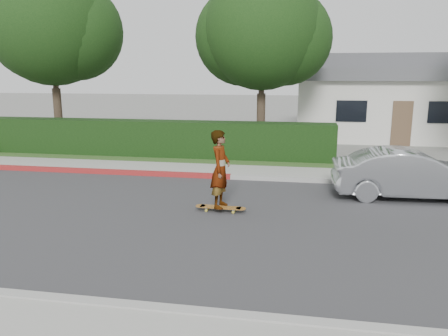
% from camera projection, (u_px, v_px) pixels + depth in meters
% --- Properties ---
extents(ground, '(120.00, 120.00, 0.00)m').
position_uv_depth(ground, '(162.00, 218.00, 10.31)').
color(ground, slate).
rests_on(ground, ground).
extents(road, '(60.00, 8.00, 0.01)m').
position_uv_depth(road, '(161.00, 218.00, 10.31)').
color(road, '#2D2D30').
rests_on(road, ground).
extents(curb_near, '(60.00, 0.20, 0.15)m').
position_uv_depth(curb_near, '(74.00, 303.00, 6.35)').
color(curb_near, '#9E9E99').
rests_on(curb_near, ground).
extents(curb_far, '(60.00, 0.20, 0.15)m').
position_uv_depth(curb_far, '(200.00, 176.00, 14.24)').
color(curb_far, '#9E9E99').
rests_on(curb_far, ground).
extents(curb_red_section, '(12.00, 0.21, 0.15)m').
position_uv_depth(curb_red_section, '(60.00, 170.00, 15.08)').
color(curb_red_section, maroon).
rests_on(curb_red_section, ground).
extents(sidewalk_far, '(60.00, 1.60, 0.12)m').
position_uv_depth(sidewalk_far, '(206.00, 170.00, 15.11)').
color(sidewalk_far, gray).
rests_on(sidewalk_far, ground).
extents(planting_strip, '(60.00, 1.60, 0.10)m').
position_uv_depth(planting_strip, '(215.00, 161.00, 16.65)').
color(planting_strip, '#2D4C1E').
rests_on(planting_strip, ground).
extents(hedge, '(15.00, 1.00, 1.50)m').
position_uv_depth(hedge, '(145.00, 139.00, 17.59)').
color(hedge, black).
rests_on(hedge, ground).
extents(tree_left, '(5.99, 5.21, 8.00)m').
position_uv_depth(tree_left, '(53.00, 28.00, 18.82)').
color(tree_left, '#33261C').
rests_on(tree_left, ground).
extents(tree_center, '(5.66, 4.84, 7.44)m').
position_uv_depth(tree_center, '(262.00, 34.00, 17.86)').
color(tree_center, '#33261C').
rests_on(tree_center, ground).
extents(house, '(10.60, 8.60, 4.30)m').
position_uv_depth(house, '(391.00, 97.00, 23.90)').
color(house, beige).
rests_on(house, ground).
extents(skateboard, '(1.27, 0.30, 0.12)m').
position_uv_depth(skateboard, '(220.00, 207.00, 10.74)').
color(skateboard, gold).
rests_on(skateboard, ground).
extents(skateboarder, '(0.53, 0.74, 1.90)m').
position_uv_depth(skateboarder, '(220.00, 169.00, 10.53)').
color(skateboarder, white).
rests_on(skateboarder, skateboard).
extents(car_silver, '(4.13, 1.60, 1.34)m').
position_uv_depth(car_silver, '(410.00, 174.00, 11.82)').
color(car_silver, '#AEB1B6').
rests_on(car_silver, ground).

